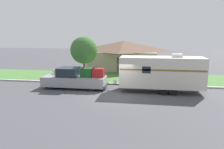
{
  "coord_description": "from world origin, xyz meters",
  "views": [
    {
      "loc": [
        2.41,
        -17.26,
        4.88
      ],
      "look_at": [
        -0.7,
        1.67,
        1.4
      ],
      "focal_mm": 35.0,
      "sensor_mm": 36.0,
      "label": 1
    }
  ],
  "objects": [
    {
      "name": "ground_plane",
      "position": [
        0.0,
        0.0,
        0.0
      ],
      "size": [
        120.0,
        120.0,
        0.0
      ],
      "primitive_type": "plane",
      "color": "#47474C"
    },
    {
      "name": "curb_strip",
      "position": [
        0.0,
        3.75,
        0.07
      ],
      "size": [
        80.0,
        0.3,
        0.14
      ],
      "color": "#ADADA8",
      "rests_on": "ground_plane"
    },
    {
      "name": "lawn_strip",
      "position": [
        0.0,
        7.4,
        0.01
      ],
      "size": [
        80.0,
        7.0,
        0.03
      ],
      "color": "#477538",
      "rests_on": "ground_plane"
    },
    {
      "name": "house_across_street",
      "position": [
        -1.05,
        14.2,
        2.11
      ],
      "size": [
        9.97,
        7.49,
        4.08
      ],
      "color": "gray",
      "rests_on": "ground_plane"
    },
    {
      "name": "pickup_truck",
      "position": [
        -4.15,
        1.67,
        0.9
      ],
      "size": [
        5.93,
        1.99,
        2.04
      ],
      "color": "black",
      "rests_on": "ground_plane"
    },
    {
      "name": "travel_trailer",
      "position": [
        3.61,
        1.67,
        1.75
      ],
      "size": [
        8.2,
        2.35,
        3.32
      ],
      "color": "black",
      "rests_on": "ground_plane"
    },
    {
      "name": "mailbox",
      "position": [
        -7.55,
        4.77,
        0.94
      ],
      "size": [
        0.48,
        0.2,
        1.22
      ],
      "color": "brown",
      "rests_on": "ground_plane"
    },
    {
      "name": "tree_in_yard",
      "position": [
        -4.43,
        5.64,
        3.25
      ],
      "size": [
        2.95,
        2.95,
        4.74
      ],
      "color": "brown",
      "rests_on": "ground_plane"
    }
  ]
}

